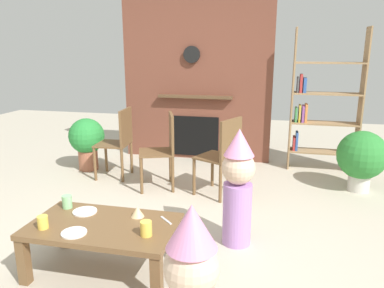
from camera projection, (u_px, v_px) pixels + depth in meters
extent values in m
plane|color=#BCB29E|center=(165.00, 240.00, 3.22)|extent=(12.00, 12.00, 0.00)
cube|color=brown|center=(197.00, 79.00, 5.43)|extent=(2.20, 0.18, 2.40)
cube|color=black|center=(195.00, 136.00, 5.55)|extent=(0.70, 0.02, 0.60)
cube|color=brown|center=(195.00, 97.00, 5.36)|extent=(1.10, 0.10, 0.04)
cylinder|color=black|center=(192.00, 54.00, 5.24)|extent=(0.24, 0.04, 0.24)
cube|color=#9E7A51|center=(292.00, 100.00, 5.01)|extent=(0.02, 0.28, 1.90)
cube|color=#9E7A51|center=(361.00, 102.00, 4.82)|extent=(0.02, 0.28, 1.90)
cube|color=#9E7A51|center=(321.00, 151.00, 5.09)|extent=(0.86, 0.28, 0.02)
cube|color=#9E7A51|center=(324.00, 123.00, 4.99)|extent=(0.86, 0.28, 0.02)
cube|color=#9E7A51|center=(327.00, 94.00, 4.89)|extent=(0.86, 0.28, 0.02)
cube|color=#9E7A51|center=(329.00, 63.00, 4.79)|extent=(0.86, 0.28, 0.02)
cube|color=#B23333|center=(294.00, 143.00, 5.15)|extent=(0.03, 0.20, 0.18)
cube|color=#3359A5|center=(297.00, 141.00, 5.13)|extent=(0.03, 0.20, 0.25)
cube|color=#3F8C4C|center=(296.00, 114.00, 5.05)|extent=(0.03, 0.20, 0.19)
cube|color=gold|center=(299.00, 113.00, 5.03)|extent=(0.02, 0.20, 0.23)
cube|color=#8C4C99|center=(303.00, 114.00, 5.02)|extent=(0.03, 0.20, 0.22)
cube|color=#D87F3F|center=(306.00, 113.00, 5.01)|extent=(0.03, 0.20, 0.24)
cube|color=#4C4C51|center=(298.00, 85.00, 4.95)|extent=(0.02, 0.20, 0.20)
cube|color=#B23333|center=(301.00, 83.00, 4.93)|extent=(0.03, 0.20, 0.24)
cube|color=#3359A5|center=(305.00, 85.00, 4.93)|extent=(0.04, 0.20, 0.19)
cube|color=brown|center=(103.00, 226.00, 2.68)|extent=(1.07, 0.61, 0.04)
cube|color=brown|center=(24.00, 261.00, 2.59)|extent=(0.07, 0.07, 0.35)
cube|color=brown|center=(157.00, 280.00, 2.38)|extent=(0.07, 0.07, 0.35)
cube|color=brown|center=(64.00, 227.00, 3.08)|extent=(0.07, 0.07, 0.35)
cube|color=brown|center=(178.00, 240.00, 2.87)|extent=(0.07, 0.07, 0.35)
cylinder|color=#F2CC4C|center=(43.00, 222.00, 2.60)|extent=(0.07, 0.07, 0.09)
cylinder|color=#F2CC4C|center=(146.00, 229.00, 2.49)|extent=(0.08, 0.08, 0.10)
cylinder|color=#8CD18C|center=(67.00, 202.00, 2.93)|extent=(0.08, 0.08, 0.10)
cylinder|color=white|center=(85.00, 212.00, 2.86)|extent=(0.19, 0.19, 0.01)
cylinder|color=white|center=(74.00, 233.00, 2.53)|extent=(0.17, 0.17, 0.01)
cone|color=#EAC68C|center=(137.00, 211.00, 2.78)|extent=(0.10, 0.10, 0.08)
cube|color=silver|center=(166.00, 220.00, 2.72)|extent=(0.12, 0.12, 0.01)
sphere|color=beige|center=(192.00, 268.00, 1.69)|extent=(0.27, 0.27, 0.27)
cone|color=pink|center=(192.00, 227.00, 1.64)|extent=(0.24, 0.24, 0.21)
cylinder|color=#B27FCC|center=(237.00, 214.00, 3.12)|extent=(0.24, 0.24, 0.54)
sphere|color=beige|center=(238.00, 168.00, 3.02)|extent=(0.28, 0.28, 0.28)
cone|color=pink|center=(239.00, 142.00, 2.96)|extent=(0.25, 0.25, 0.22)
cube|color=brown|center=(113.00, 144.00, 4.73)|extent=(0.42, 0.42, 0.02)
cube|color=brown|center=(126.00, 127.00, 4.64)|extent=(0.05, 0.40, 0.45)
cylinder|color=brown|center=(106.00, 156.00, 4.99)|extent=(0.04, 0.04, 0.43)
cylinder|color=brown|center=(95.00, 164.00, 4.64)|extent=(0.04, 0.04, 0.43)
cylinder|color=brown|center=(131.00, 158.00, 4.93)|extent=(0.04, 0.04, 0.43)
cylinder|color=brown|center=(122.00, 166.00, 4.59)|extent=(0.04, 0.04, 0.43)
cube|color=brown|center=(156.00, 152.00, 4.35)|extent=(0.51, 0.51, 0.02)
cube|color=brown|center=(171.00, 133.00, 4.31)|extent=(0.17, 0.39, 0.45)
cylinder|color=brown|center=(141.00, 166.00, 4.55)|extent=(0.04, 0.04, 0.43)
cylinder|color=brown|center=(141.00, 176.00, 4.21)|extent=(0.04, 0.04, 0.43)
cylinder|color=brown|center=(170.00, 165.00, 4.60)|extent=(0.04, 0.04, 0.43)
cylinder|color=brown|center=(173.00, 175.00, 4.25)|extent=(0.04, 0.04, 0.43)
cube|color=brown|center=(216.00, 157.00, 4.15)|extent=(0.53, 0.53, 0.02)
cube|color=brown|center=(231.00, 139.00, 3.98)|extent=(0.20, 0.37, 0.45)
cylinder|color=brown|center=(212.00, 169.00, 4.45)|extent=(0.04, 0.04, 0.43)
cylinder|color=brown|center=(194.00, 177.00, 4.18)|extent=(0.04, 0.04, 0.43)
cylinder|color=brown|center=(238.00, 175.00, 4.24)|extent=(0.04, 0.04, 0.43)
cylinder|color=brown|center=(220.00, 184.00, 3.96)|extent=(0.04, 0.04, 0.43)
cylinder|color=beige|center=(359.00, 182.00, 4.34)|extent=(0.24, 0.24, 0.20)
sphere|color=#2B7F32|center=(362.00, 155.00, 4.25)|extent=(0.56, 0.56, 0.56)
cylinder|color=#9E5B42|center=(88.00, 160.00, 5.10)|extent=(0.26, 0.26, 0.27)
sphere|color=#288637|center=(87.00, 136.00, 5.01)|extent=(0.48, 0.48, 0.48)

